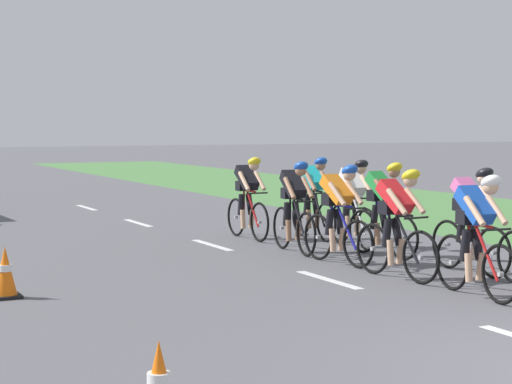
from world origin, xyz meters
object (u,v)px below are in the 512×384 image
(cyclist_tenth, at_px, (314,197))
(cyclist_seventh, at_px, (294,206))
(cyclist_sixth, at_px, (383,208))
(cyclist_ninth, at_px, (248,197))
(cyclist_third, at_px, (397,222))
(cyclist_fourth, at_px, (471,219))
(cyclist_eighth, at_px, (354,202))
(cyclist_lead, at_px, (477,234))
(cyclist_fifth, at_px, (339,213))
(traffic_cone_mid, at_px, (5,273))

(cyclist_tenth, bearing_deg, cyclist_seventh, -129.82)
(cyclist_sixth, relative_size, cyclist_ninth, 1.00)
(cyclist_third, bearing_deg, cyclist_tenth, 74.95)
(cyclist_third, xyz_separation_m, cyclist_fourth, (1.21, -0.08, 0.00))
(cyclist_eighth, height_order, cyclist_ninth, same)
(cyclist_lead, xyz_separation_m, cyclist_eighth, (1.10, 4.55, 0.00))
(cyclist_seventh, distance_m, cyclist_tenth, 1.86)
(cyclist_lead, distance_m, cyclist_fourth, 1.82)
(cyclist_fifth, distance_m, traffic_cone_mid, 5.13)
(cyclist_fourth, bearing_deg, cyclist_eighth, 90.09)
(cyclist_seventh, bearing_deg, cyclist_fifth, -89.57)
(cyclist_fourth, distance_m, cyclist_tenth, 4.40)
(cyclist_fifth, height_order, cyclist_tenth, same)
(cyclist_sixth, height_order, cyclist_eighth, same)
(cyclist_lead, bearing_deg, cyclist_sixth, 74.73)
(cyclist_fifth, bearing_deg, cyclist_lead, -87.64)
(cyclist_fourth, height_order, cyclist_seventh, same)
(cyclist_sixth, height_order, cyclist_ninth, same)
(cyclist_fourth, xyz_separation_m, cyclist_fifth, (-1.23, 1.59, 0.00))
(cyclist_seventh, xyz_separation_m, cyclist_tenth, (1.19, 1.43, 0.00))
(cyclist_third, xyz_separation_m, cyclist_seventh, (-0.03, 2.89, 0.00))
(traffic_cone_mid, bearing_deg, cyclist_fifth, 5.72)
(cyclist_ninth, bearing_deg, cyclist_lead, -89.62)
(cyclist_third, height_order, cyclist_fifth, same)
(cyclist_third, bearing_deg, cyclist_fifth, 90.79)
(cyclist_lead, xyz_separation_m, cyclist_tenth, (1.06, 5.85, 0.00))
(cyclist_third, relative_size, traffic_cone_mid, 2.69)
(cyclist_seventh, height_order, cyclist_ninth, same)
(cyclist_lead, distance_m, cyclist_ninth, 6.38)
(cyclist_ninth, bearing_deg, cyclist_eighth, -57.99)
(cyclist_seventh, relative_size, cyclist_tenth, 1.00)
(cyclist_eighth, relative_size, cyclist_tenth, 1.00)
(cyclist_fourth, relative_size, cyclist_tenth, 1.00)
(cyclist_fourth, xyz_separation_m, cyclist_sixth, (-0.18, 1.94, 0.00))
(cyclist_sixth, xyz_separation_m, cyclist_ninth, (-0.97, 2.99, 0.00))
(cyclist_lead, height_order, cyclist_seventh, same)
(cyclist_third, relative_size, cyclist_ninth, 1.00)
(cyclist_ninth, xyz_separation_m, cyclist_tenth, (1.10, -0.53, 0.00))
(cyclist_lead, xyz_separation_m, cyclist_sixth, (0.92, 3.39, 0.00))
(cyclist_seventh, distance_m, traffic_cone_mid, 5.43)
(cyclist_sixth, bearing_deg, cyclist_lead, -105.27)
(cyclist_third, relative_size, cyclist_fourth, 1.00)
(cyclist_lead, relative_size, cyclist_seventh, 1.00)
(cyclist_ninth, relative_size, traffic_cone_mid, 2.69)
(cyclist_seventh, bearing_deg, traffic_cone_mid, -159.53)
(cyclist_lead, distance_m, cyclist_third, 1.53)
(cyclist_ninth, height_order, cyclist_tenth, same)
(cyclist_third, relative_size, cyclist_sixth, 1.00)
(cyclist_ninth, bearing_deg, cyclist_fourth, -76.89)
(traffic_cone_mid, bearing_deg, cyclist_ninth, 36.74)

